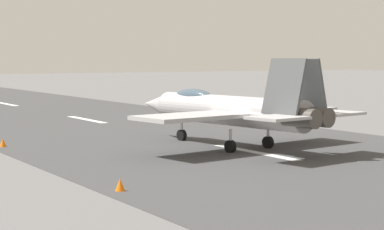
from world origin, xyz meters
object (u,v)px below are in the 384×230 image
(marker_cone_near, at_px, (120,185))
(crew_person, at_px, (240,113))
(fighter_jet, at_px, (230,109))
(marker_cone_mid, at_px, (3,143))

(marker_cone_near, bearing_deg, crew_person, -44.38)
(fighter_jet, height_order, crew_person, fighter_jet)
(crew_person, height_order, marker_cone_mid, crew_person)
(crew_person, relative_size, marker_cone_mid, 3.16)
(fighter_jet, relative_size, marker_cone_near, 31.07)
(fighter_jet, height_order, marker_cone_mid, fighter_jet)
(crew_person, height_order, marker_cone_near, crew_person)
(fighter_jet, relative_size, crew_person, 9.84)
(fighter_jet, xyz_separation_m, crew_person, (13.44, -10.31, -1.54))
(fighter_jet, bearing_deg, crew_person, -37.51)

